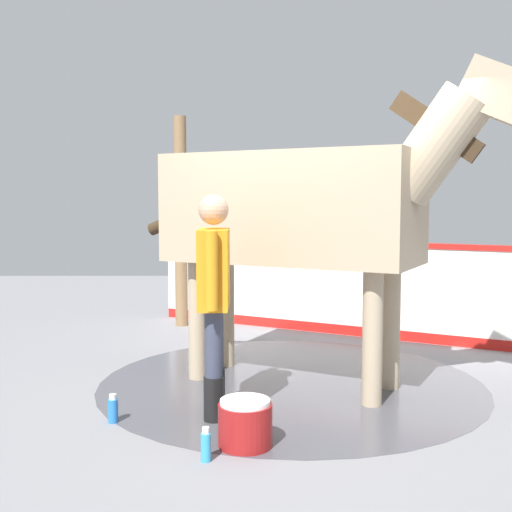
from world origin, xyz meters
name	(u,v)px	position (x,y,z in m)	size (l,w,h in m)	color
ground_plane	(300,385)	(0.00, 0.00, -0.01)	(16.00, 16.00, 0.02)	gray
wet_patch	(291,383)	(0.08, -0.02, 0.00)	(3.39, 3.39, 0.00)	#4C4C54
barrier_wall	(367,293)	(-0.93, -1.93, 0.53)	(5.04, 2.72, 1.13)	white
roof_post_far	(181,222)	(1.34, -2.63, 1.33)	(0.16, 0.16, 2.67)	olive
horse	(305,207)	(-0.03, 0.04, 1.56)	(3.21, 1.98, 2.68)	tan
handler	(214,290)	(0.71, 0.83, 0.96)	(0.22, 0.67, 1.66)	black
wash_bucket	(245,423)	(0.47, 1.43, 0.16)	(0.36, 0.36, 0.31)	maroon
bottle_shampoo	(206,446)	(0.71, 1.68, 0.10)	(0.06, 0.06, 0.22)	#3399CC
bottle_spray	(113,409)	(1.44, 0.98, 0.10)	(0.07, 0.07, 0.21)	blue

